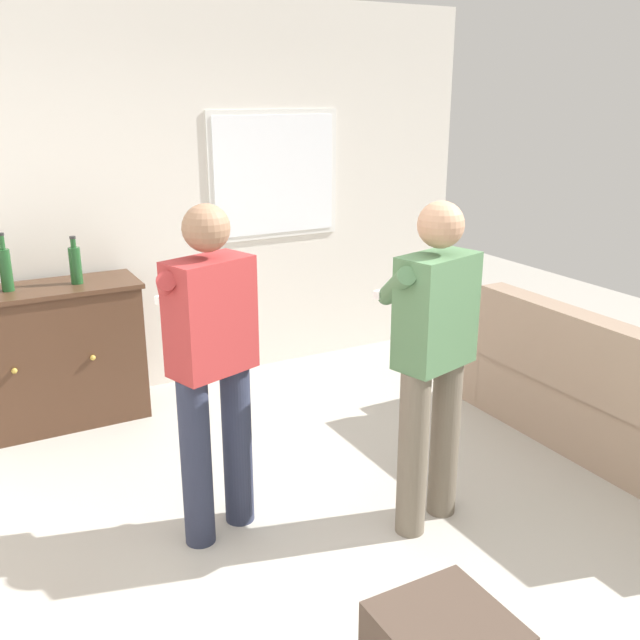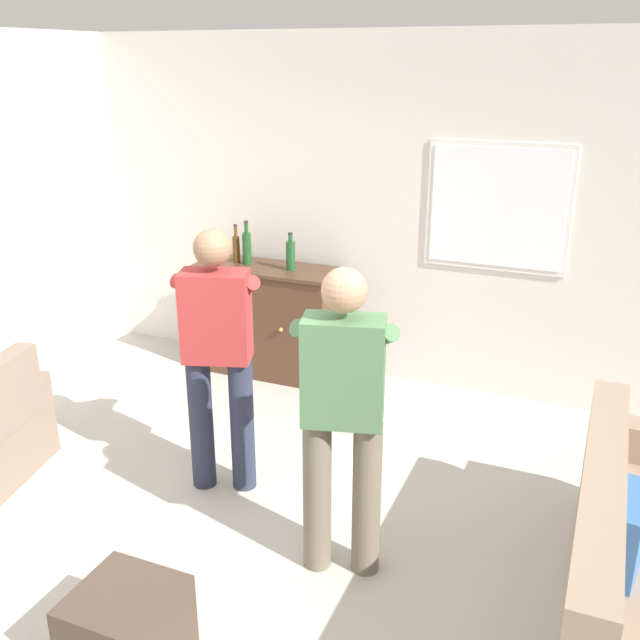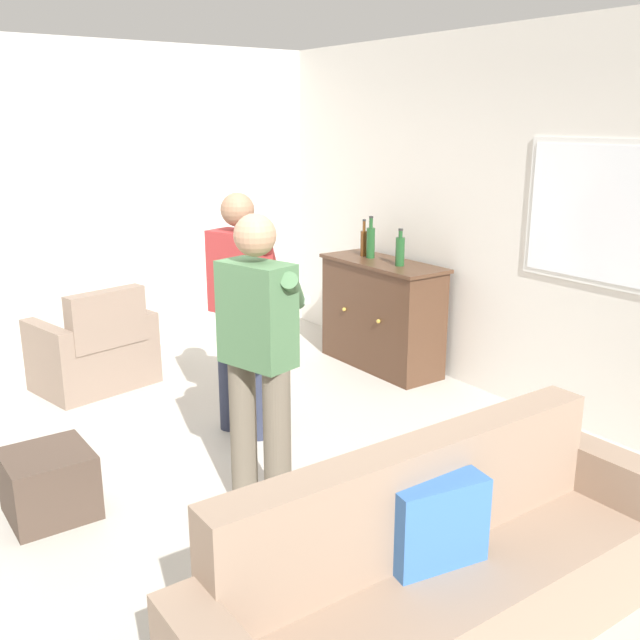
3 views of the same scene
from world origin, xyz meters
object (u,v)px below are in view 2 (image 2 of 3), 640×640
at_px(bottle_spirits_clear, 247,247).
at_px(ottoman, 127,627).
at_px(person_standing_right, 343,410).
at_px(person_standing_left, 218,350).
at_px(bottle_wine_green, 236,248).
at_px(bottle_liquor_amber, 291,255).
at_px(couch, 625,582).
at_px(sideboard_cabinet, 268,320).

bearing_deg(bottle_spirits_clear, ottoman, -71.64).
relative_size(bottle_spirits_clear, person_standing_right, 0.22).
xyz_separation_m(ottoman, person_standing_left, (-0.32, 1.43, 0.75)).
distance_m(bottle_wine_green, ottoman, 3.46).
bearing_deg(person_standing_right, ottoman, -123.41).
bearing_deg(bottle_wine_green, person_standing_left, -64.34).
xyz_separation_m(bottle_spirits_clear, person_standing_left, (0.71, -1.70, -0.16)).
height_order(bottle_spirits_clear, ottoman, bottle_spirits_clear).
relative_size(bottle_liquor_amber, ottoman, 0.69).
bearing_deg(person_standing_left, person_standing_right, -24.22).
distance_m(couch, person_standing_left, 2.48).
relative_size(sideboard_cabinet, person_standing_right, 0.73).
relative_size(bottle_spirits_clear, person_standing_left, 0.22).
bearing_deg(ottoman, bottle_wine_green, 110.07).
distance_m(bottle_wine_green, bottle_liquor_amber, 0.53).
relative_size(ottoman, person_standing_left, 0.27).
relative_size(couch, person_standing_right, 1.34).
relative_size(sideboard_cabinet, ottoman, 2.71).
bearing_deg(bottle_liquor_amber, bottle_wine_green, 176.25).
xyz_separation_m(bottle_wine_green, bottle_liquor_amber, (0.52, -0.03, 0.00)).
xyz_separation_m(couch, person_standing_left, (-2.37, 0.44, 0.60)).
height_order(bottle_liquor_amber, ottoman, bottle_liquor_amber).
distance_m(bottle_wine_green, bottle_spirits_clear, 0.11).
distance_m(bottle_wine_green, person_standing_left, 1.90).
distance_m(couch, person_standing_right, 1.52).
distance_m(bottle_wine_green, person_standing_right, 2.81).
distance_m(ottoman, person_standing_right, 1.40).
bearing_deg(sideboard_cabinet, person_standing_left, -72.66).
height_order(couch, person_standing_left, person_standing_left).
relative_size(couch, bottle_wine_green, 6.86).
height_order(ottoman, person_standing_left, person_standing_left).
distance_m(bottle_spirits_clear, person_standing_left, 1.85).
height_order(sideboard_cabinet, bottle_liquor_amber, bottle_liquor_amber).
bearing_deg(person_standing_left, bottle_liquor_amber, 100.09).
distance_m(sideboard_cabinet, person_standing_right, 2.64).
distance_m(sideboard_cabinet, ottoman, 3.24).
bearing_deg(person_standing_right, bottle_wine_green, 129.90).
bearing_deg(bottle_wine_green, ottoman, -69.93).
bearing_deg(bottle_liquor_amber, bottle_spirits_clear, 176.75).
height_order(ottoman, person_standing_right, person_standing_right).
bearing_deg(couch, person_standing_right, -179.94).
height_order(bottle_wine_green, person_standing_left, person_standing_left).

